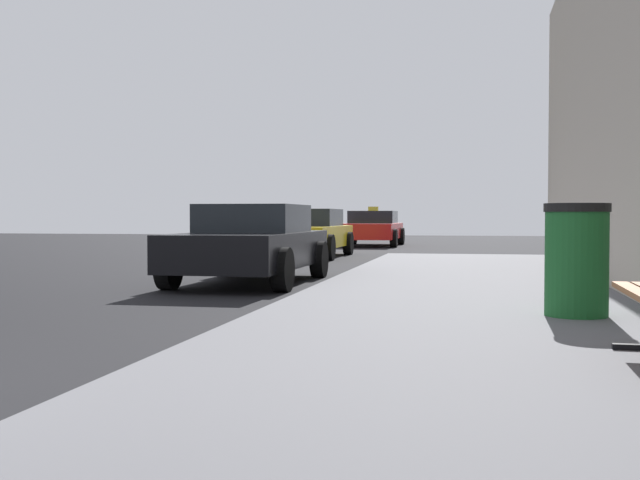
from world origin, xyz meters
TOP-DOWN VIEW (x-y plane):
  - sidewalk at (4.00, 0.00)m, footprint 4.00×32.00m
  - trash_bin at (5.05, 4.28)m, footprint 0.60×0.60m
  - car_black at (0.58, 8.74)m, footprint 1.94×4.11m
  - car_yellow at (-0.24, 16.59)m, footprint 2.03×4.52m
  - car_red at (0.48, 24.61)m, footprint 2.06×4.27m

SIDE VIEW (x-z plane):
  - sidewalk at x=4.00m, z-range 0.00..0.15m
  - car_black at x=0.58m, z-range 0.01..1.28m
  - car_yellow at x=-0.24m, z-range 0.01..1.28m
  - car_red at x=0.48m, z-range -0.07..1.36m
  - trash_bin at x=5.05m, z-range 0.15..1.21m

